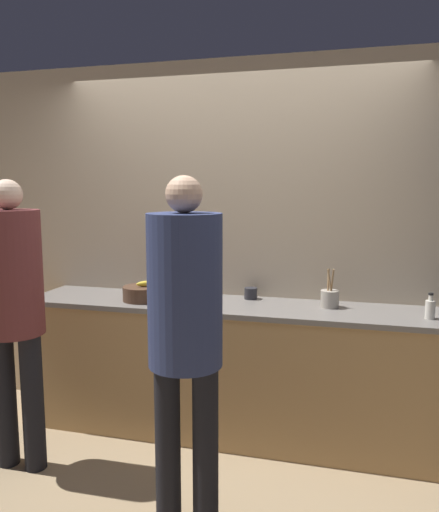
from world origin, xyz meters
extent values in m
plane|color=#9E8460|center=(0.00, 0.00, 0.00)|extent=(14.00, 14.00, 0.00)
cube|color=#C6B293|center=(0.00, 0.62, 1.30)|extent=(5.20, 0.06, 2.60)
cube|color=tan|center=(0.00, 0.34, 0.45)|extent=(2.78, 0.57, 0.90)
cube|color=slate|center=(0.00, 0.34, 0.91)|extent=(2.81, 0.60, 0.03)
cylinder|color=black|center=(-1.22, -0.41, 0.42)|extent=(0.13, 0.13, 0.84)
cylinder|color=black|center=(-1.03, -0.41, 0.42)|extent=(0.13, 0.13, 0.84)
cylinder|color=brown|center=(-1.12, -0.41, 1.21)|extent=(0.35, 0.35, 0.74)
sphere|color=beige|center=(-1.12, -0.41, 1.67)|extent=(0.18, 0.18, 0.18)
cylinder|color=black|center=(-0.06, -0.65, 0.42)|extent=(0.13, 0.13, 0.85)
cylinder|color=black|center=(0.14, -0.65, 0.42)|extent=(0.13, 0.13, 0.85)
cylinder|color=navy|center=(0.04, -0.65, 1.22)|extent=(0.36, 0.36, 0.74)
sphere|color=#DBAD89|center=(0.04, -0.65, 1.68)|extent=(0.18, 0.18, 0.18)
cylinder|color=#4C3323|center=(-0.59, 0.26, 0.98)|extent=(0.28, 0.28, 0.10)
ellipsoid|color=yellow|center=(-0.55, 0.26, 1.05)|extent=(0.15, 0.12, 0.04)
cylinder|color=#ADA393|center=(0.68, 0.39, 0.99)|extent=(0.12, 0.12, 0.11)
cylinder|color=#99754C|center=(0.67, 0.39, 1.08)|extent=(0.01, 0.05, 0.21)
cylinder|color=#99754C|center=(0.69, 0.39, 1.08)|extent=(0.03, 0.04, 0.21)
cylinder|color=#99754C|center=(0.68, 0.37, 1.08)|extent=(0.05, 0.01, 0.21)
cylinder|color=silver|center=(1.27, 0.25, 0.99)|extent=(0.06, 0.06, 0.11)
cylinder|color=silver|center=(1.27, 0.25, 1.06)|extent=(0.03, 0.03, 0.03)
cylinder|color=black|center=(1.27, 0.25, 1.08)|extent=(0.03, 0.03, 0.01)
cylinder|color=brown|center=(-0.45, 0.40, 0.99)|extent=(0.07, 0.07, 0.12)
cylinder|color=brown|center=(-0.45, 0.40, 1.07)|extent=(0.03, 0.03, 0.04)
cylinder|color=black|center=(-0.45, 0.40, 1.09)|extent=(0.03, 0.03, 0.01)
cylinder|color=red|center=(-0.30, 0.32, 1.02)|extent=(0.06, 0.06, 0.17)
cylinder|color=red|center=(-0.30, 0.32, 1.13)|extent=(0.03, 0.03, 0.05)
cylinder|color=black|center=(-0.30, 0.32, 1.17)|extent=(0.03, 0.03, 0.02)
cylinder|color=#28282D|center=(0.13, 0.50, 0.97)|extent=(0.09, 0.09, 0.08)
camera|label=1|loc=(0.80, -2.88, 1.72)|focal=35.00mm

